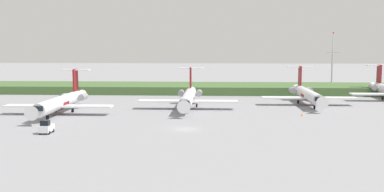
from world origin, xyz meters
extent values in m
plane|color=gray|center=(0.00, 30.00, 0.00)|extent=(500.00, 500.00, 0.00)
cube|color=#426033|center=(0.00, 61.53, 1.21)|extent=(320.00, 20.00, 2.43)
cylinder|color=silver|center=(-27.69, 15.93, 2.45)|extent=(2.70, 24.00, 2.70)
cone|color=silver|center=(-27.69, 2.43, 2.45)|extent=(2.70, 3.00, 2.70)
cone|color=silver|center=(-27.69, 29.93, 2.45)|extent=(2.30, 4.00, 2.29)
cube|color=black|center=(-27.69, 4.33, 2.92)|extent=(2.02, 1.80, 0.90)
cylinder|color=maroon|center=(-27.69, 15.93, 2.30)|extent=(2.76, 3.60, 2.76)
cube|color=silver|center=(-33.60, 14.93, 1.84)|extent=(11.00, 3.20, 0.36)
cube|color=silver|center=(-21.79, 14.93, 1.84)|extent=(11.00, 3.20, 0.36)
cube|color=maroon|center=(-27.69, 26.93, 6.40)|extent=(0.36, 3.20, 5.20)
cube|color=silver|center=(-27.69, 27.23, 8.80)|extent=(6.80, 1.80, 0.24)
cylinder|color=gray|center=(-29.94, 25.13, 2.65)|extent=(1.50, 3.40, 1.50)
cylinder|color=gray|center=(-25.44, 25.13, 2.65)|extent=(1.50, 3.40, 1.50)
cylinder|color=gray|center=(-27.69, 8.49, 1.00)|extent=(0.20, 0.20, 0.65)
cylinder|color=black|center=(-27.69, 8.49, 0.45)|extent=(0.30, 0.90, 0.90)
cylinder|color=black|center=(-29.59, 18.33, 0.45)|extent=(0.35, 0.90, 0.90)
cylinder|color=black|center=(-25.79, 18.33, 0.45)|extent=(0.35, 0.90, 0.90)
cylinder|color=silver|center=(-0.93, 25.43, 2.45)|extent=(2.70, 24.00, 2.70)
cone|color=silver|center=(-0.93, 11.93, 2.45)|extent=(2.70, 3.00, 2.70)
cone|color=silver|center=(-0.93, 39.43, 2.45)|extent=(2.29, 4.00, 2.29)
cube|color=black|center=(-0.93, 13.83, 2.92)|extent=(2.03, 1.80, 0.90)
cylinder|color=maroon|center=(-0.93, 25.43, 2.30)|extent=(2.76, 3.60, 2.76)
cube|color=silver|center=(-6.84, 24.43, 1.84)|extent=(11.00, 3.20, 0.36)
cube|color=silver|center=(4.97, 24.43, 1.84)|extent=(11.00, 3.20, 0.36)
cube|color=maroon|center=(-0.93, 36.43, 6.40)|extent=(0.36, 3.20, 5.20)
cube|color=silver|center=(-0.93, 36.73, 8.80)|extent=(6.80, 1.80, 0.24)
cylinder|color=gray|center=(-3.18, 34.63, 2.65)|extent=(1.50, 3.40, 1.50)
cylinder|color=gray|center=(1.32, 34.63, 2.65)|extent=(1.50, 3.40, 1.50)
cylinder|color=gray|center=(-0.93, 17.99, 1.00)|extent=(0.20, 0.20, 0.65)
cylinder|color=black|center=(-0.93, 17.99, 0.45)|extent=(0.30, 0.90, 0.90)
cylinder|color=black|center=(-2.83, 27.83, 0.45)|extent=(0.35, 0.90, 0.90)
cylinder|color=black|center=(0.97, 27.83, 0.45)|extent=(0.35, 0.90, 0.90)
cylinder|color=silver|center=(28.11, 33.54, 2.45)|extent=(2.70, 24.00, 2.70)
cone|color=silver|center=(28.11, 20.04, 2.45)|extent=(2.70, 3.00, 2.70)
cone|color=silver|center=(28.11, 47.54, 2.45)|extent=(2.30, 4.00, 2.29)
cube|color=black|center=(28.11, 21.94, 2.92)|extent=(2.02, 1.80, 0.90)
cylinder|color=maroon|center=(28.11, 33.54, 2.30)|extent=(2.76, 3.60, 2.76)
cube|color=silver|center=(22.21, 32.54, 1.84)|extent=(11.00, 3.20, 0.36)
cube|color=silver|center=(34.02, 32.54, 1.84)|extent=(11.00, 3.20, 0.36)
cube|color=maroon|center=(28.11, 44.54, 6.40)|extent=(0.36, 3.20, 5.20)
cube|color=silver|center=(28.11, 44.84, 8.80)|extent=(6.80, 1.80, 0.24)
cylinder|color=gray|center=(25.86, 42.74, 2.65)|extent=(1.50, 3.40, 1.50)
cylinder|color=gray|center=(30.36, 42.74, 2.65)|extent=(1.50, 3.40, 1.50)
cylinder|color=gray|center=(28.11, 26.10, 1.00)|extent=(0.20, 0.20, 0.65)
cylinder|color=black|center=(28.11, 26.10, 0.45)|extent=(0.30, 0.90, 0.90)
cylinder|color=black|center=(26.21, 35.94, 0.45)|extent=(0.35, 0.90, 0.90)
cylinder|color=black|center=(30.01, 35.94, 0.45)|extent=(0.35, 0.90, 0.90)
cone|color=silver|center=(52.35, 56.74, 2.45)|extent=(2.30, 4.00, 2.29)
cube|color=silver|center=(46.45, 41.74, 1.84)|extent=(11.00, 3.20, 0.36)
cube|color=maroon|center=(52.35, 53.74, 6.40)|extent=(0.36, 3.20, 5.20)
cube|color=silver|center=(52.35, 54.04, 8.80)|extent=(6.80, 1.80, 0.24)
cylinder|color=gray|center=(50.10, 51.94, 2.65)|extent=(1.50, 3.40, 1.50)
cylinder|color=black|center=(50.45, 45.14, 0.45)|extent=(0.35, 0.90, 0.90)
cylinder|color=#B2B2B7|center=(42.86, 68.67, 5.93)|extent=(0.50, 0.50, 11.86)
cylinder|color=#B2B2B7|center=(42.86, 68.67, 15.06)|extent=(0.28, 0.28, 6.39)
cube|color=#B2B2B7|center=(42.86, 68.67, 12.26)|extent=(4.40, 0.20, 0.20)
sphere|color=red|center=(42.86, 68.67, 18.50)|extent=(0.50, 0.50, 0.50)
cube|color=silver|center=(-22.81, -4.75, 0.85)|extent=(1.70, 3.20, 1.10)
cube|color=black|center=(-22.81, -5.31, 1.85)|extent=(1.36, 1.10, 0.90)
cylinder|color=black|center=(-23.56, -5.71, 0.30)|extent=(0.22, 0.60, 0.60)
cylinder|color=black|center=(-22.06, -5.71, 0.30)|extent=(0.22, 0.60, 0.60)
cylinder|color=black|center=(-23.56, -3.79, 0.30)|extent=(0.22, 0.60, 0.60)
cylinder|color=black|center=(-22.06, -3.79, 0.30)|extent=(0.22, 0.60, 0.60)
cone|color=orange|center=(23.34, 15.78, 0.28)|extent=(0.44, 0.44, 0.55)
camera|label=1|loc=(5.11, -76.76, 14.68)|focal=41.81mm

